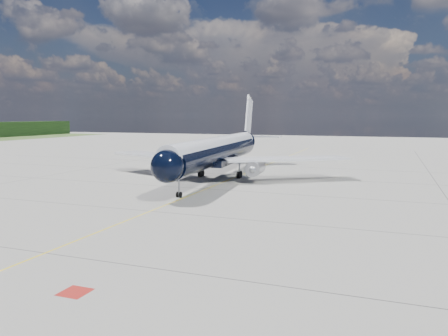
# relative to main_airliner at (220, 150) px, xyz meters

# --- Properties ---
(ground) EXTENTS (320.00, 320.00, 0.00)m
(ground) POSITION_rel_main_airliner_xyz_m (2.29, -5.98, -4.43)
(ground) COLOR #9A968E
(ground) RESTS_ON ground
(taxiway_centerline) EXTENTS (0.16, 160.00, 0.01)m
(taxiway_centerline) POSITION_rel_main_airliner_xyz_m (2.29, -10.98, -4.43)
(taxiway_centerline) COLOR yellow
(taxiway_centerline) RESTS_ON ground
(red_marking) EXTENTS (1.60, 1.60, 0.01)m
(red_marking) POSITION_rel_main_airliner_xyz_m (9.09, -45.98, -4.43)
(red_marking) COLOR maroon
(red_marking) RESTS_ON ground
(main_airliner) EXTENTS (40.48, 49.46, 14.28)m
(main_airliner) POSITION_rel_main_airliner_xyz_m (0.00, 0.00, 0.00)
(main_airliner) COLOR black
(main_airliner) RESTS_ON ground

